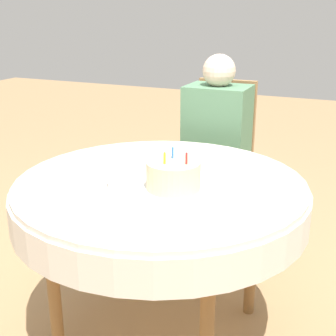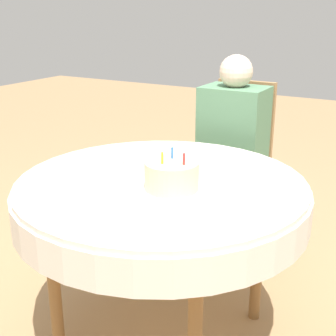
% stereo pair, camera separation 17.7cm
% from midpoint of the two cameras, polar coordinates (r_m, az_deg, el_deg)
% --- Properties ---
extents(ground_plane, '(12.00, 12.00, 0.00)m').
position_cam_midpoint_polar(ground_plane, '(2.19, 1.72, -19.55)').
color(ground_plane, '#A37F56').
extents(dining_table, '(1.16, 1.16, 0.72)m').
position_cam_midpoint_polar(dining_table, '(1.86, 1.92, -3.99)').
color(dining_table, silver).
rests_on(dining_table, ground_plane).
extents(chair, '(0.37, 0.37, 0.98)m').
position_cam_midpoint_polar(chair, '(2.71, 10.22, 0.41)').
color(chair, '#A37A4C').
rests_on(chair, ground_plane).
extents(person, '(0.34, 0.35, 1.14)m').
position_cam_midpoint_polar(person, '(2.58, 9.70, 3.31)').
color(person, beige).
rests_on(person, ground_plane).
extents(napkin, '(0.25, 0.25, 0.00)m').
position_cam_midpoint_polar(napkin, '(1.74, 3.37, -2.62)').
color(napkin, white).
rests_on(napkin, dining_table).
extents(birthday_cake, '(0.20, 0.20, 0.15)m').
position_cam_midpoint_polar(birthday_cake, '(1.72, 3.40, -0.97)').
color(birthday_cake, beige).
rests_on(birthday_cake, dining_table).
extents(drinking_glass, '(0.07, 0.07, 0.11)m').
position_cam_midpoint_polar(drinking_glass, '(1.74, -3.46, -0.70)').
color(drinking_glass, silver).
rests_on(drinking_glass, dining_table).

